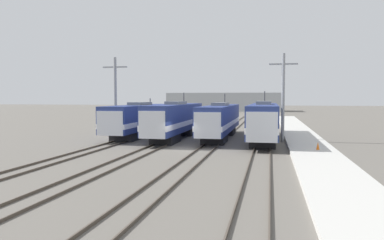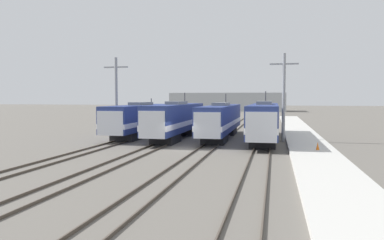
% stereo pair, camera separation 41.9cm
% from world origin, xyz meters
% --- Properties ---
extents(ground_plane, '(400.00, 400.00, 0.00)m').
position_xyz_m(ground_plane, '(0.00, 0.00, 0.00)').
color(ground_plane, '#666059').
extents(rail_pair_far_left, '(1.51, 120.00, 0.15)m').
position_xyz_m(rail_pair_far_left, '(-7.51, 0.00, 0.07)').
color(rail_pair_far_left, '#4C4238').
rests_on(rail_pair_far_left, ground_plane).
extents(rail_pair_center_left, '(1.51, 120.00, 0.15)m').
position_xyz_m(rail_pair_center_left, '(-2.50, 0.00, 0.07)').
color(rail_pair_center_left, '#4C4238').
rests_on(rail_pair_center_left, ground_plane).
extents(rail_pair_center_right, '(1.51, 120.00, 0.15)m').
position_xyz_m(rail_pair_center_right, '(2.50, 0.00, 0.07)').
color(rail_pair_center_right, '#4C4238').
rests_on(rail_pair_center_right, ground_plane).
extents(rail_pair_far_right, '(1.51, 120.00, 0.15)m').
position_xyz_m(rail_pair_far_right, '(7.51, 0.00, 0.07)').
color(rail_pair_far_right, '#4C4238').
rests_on(rail_pair_far_right, ground_plane).
extents(locomotive_far_left, '(3.06, 17.93, 4.66)m').
position_xyz_m(locomotive_far_left, '(-7.51, 9.82, 2.17)').
color(locomotive_far_left, black).
rests_on(locomotive_far_left, ground_plane).
extents(locomotive_center_left, '(2.82, 18.19, 5.39)m').
position_xyz_m(locomotive_center_left, '(-2.50, 8.03, 2.23)').
color(locomotive_center_left, black).
rests_on(locomotive_center_left, ground_plane).
extents(locomotive_center_right, '(2.81, 18.77, 5.26)m').
position_xyz_m(locomotive_center_right, '(2.50, 9.49, 2.16)').
color(locomotive_center_right, black).
rests_on(locomotive_center_right, ground_plane).
extents(locomotive_far_right, '(2.93, 19.97, 5.55)m').
position_xyz_m(locomotive_far_right, '(7.51, 8.03, 2.25)').
color(locomotive_far_right, black).
rests_on(locomotive_far_right, ground_plane).
extents(catenary_tower_left, '(3.01, 0.35, 9.51)m').
position_xyz_m(catenary_tower_left, '(-9.84, 8.19, 4.97)').
color(catenary_tower_left, gray).
rests_on(catenary_tower_left, ground_plane).
extents(catenary_tower_right, '(3.01, 0.35, 9.51)m').
position_xyz_m(catenary_tower_right, '(9.53, 8.19, 4.97)').
color(catenary_tower_right, gray).
rests_on(catenary_tower_right, ground_plane).
extents(platform, '(4.00, 120.00, 0.30)m').
position_xyz_m(platform, '(11.85, 0.00, 0.15)').
color(platform, beige).
rests_on(platform, ground_plane).
extents(traffic_cone, '(0.28, 0.28, 0.67)m').
position_xyz_m(traffic_cone, '(12.24, -0.00, 0.64)').
color(traffic_cone, orange).
rests_on(traffic_cone, platform).
extents(depot_building, '(40.11, 15.94, 6.43)m').
position_xyz_m(depot_building, '(-7.79, 101.59, 3.22)').
color(depot_building, '#9EA3A8').
rests_on(depot_building, ground_plane).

